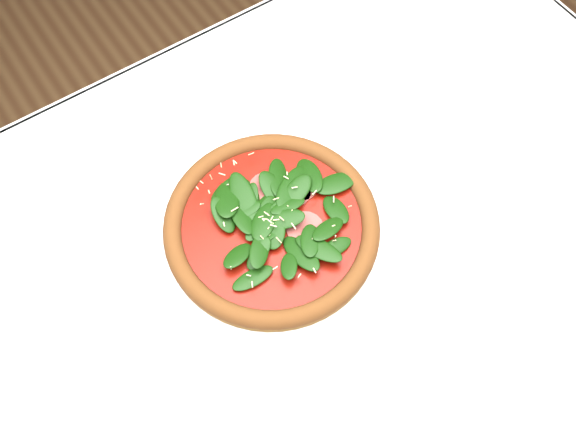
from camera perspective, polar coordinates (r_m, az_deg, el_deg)
ground at (r=1.52m, az=0.29°, el=-15.78°), size 6.00×6.00×0.00m
dining_table at (r=0.89m, az=0.48°, el=-7.13°), size 1.21×0.81×0.75m
plate at (r=0.81m, az=-1.44°, el=-1.29°), size 0.31×0.31×0.01m
pizza at (r=0.80m, az=-1.47°, el=-0.71°), size 0.35×0.35×0.04m
wine_glass at (r=0.74m, az=-24.05°, el=-0.22°), size 0.08×0.08×0.19m
saucer_far at (r=1.02m, az=8.25°, el=15.68°), size 0.15×0.15×0.01m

